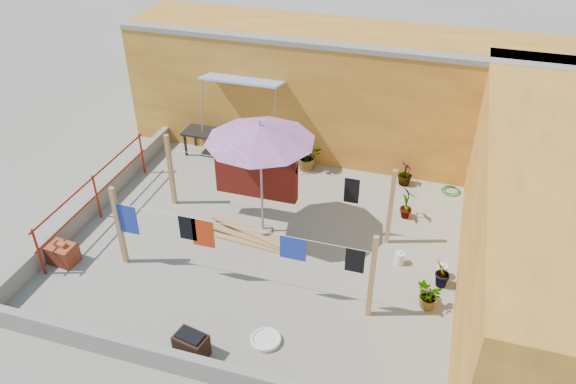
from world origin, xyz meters
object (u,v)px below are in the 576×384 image
object	(u,v)px
patio_umbrella	(260,134)
plant_back_a	(308,155)
white_basin	(266,340)
water_jug_a	(442,271)
brazier	(191,345)
brick_stack	(63,254)
water_jug_b	(399,258)
outdoor_table	(211,134)
green_hose	(451,191)

from	to	relation	value
patio_umbrella	plant_back_a	bearing A→B (deg)	85.18
white_basin	water_jug_a	xyz separation A→B (m)	(2.77, 2.58, 0.09)
brazier	brick_stack	bearing A→B (deg)	158.10
brazier	water_jug_b	distance (m)	4.53
white_basin	plant_back_a	distance (m)	5.84
brick_stack	white_basin	size ratio (longest dim) A/B	1.11
white_basin	plant_back_a	size ratio (longest dim) A/B	0.67
patio_umbrella	brazier	bearing A→B (deg)	-90.13
outdoor_table	plant_back_a	world-z (taller)	plant_back_a
outdoor_table	green_hose	bearing A→B (deg)	0.00
brick_stack	green_hose	bearing A→B (deg)	33.93
water_jug_b	plant_back_a	xyz separation A→B (m)	(-2.77, 3.03, 0.27)
brazier	water_jug_a	world-z (taller)	brazier
water_jug_b	plant_back_a	world-z (taller)	plant_back_a
water_jug_b	green_hose	world-z (taller)	water_jug_b
plant_back_a	patio_umbrella	bearing A→B (deg)	-94.82
water_jug_b	green_hose	distance (m)	3.15
patio_umbrella	white_basin	world-z (taller)	patio_umbrella
water_jug_b	brazier	bearing A→B (deg)	-131.81
brazier	white_basin	distance (m)	1.28
plant_back_a	outdoor_table	bearing A→B (deg)	180.00
white_basin	patio_umbrella	bearing A→B (deg)	110.17
brick_stack	water_jug_a	size ratio (longest dim) A/B	1.87
brick_stack	white_basin	bearing A→B (deg)	-9.63
outdoor_table	brick_stack	xyz separation A→B (m)	(-1.11, -4.98, -0.39)
white_basin	outdoor_table	bearing A→B (deg)	121.39
brazier	green_hose	size ratio (longest dim) A/B	1.31
brazier	green_hose	world-z (taller)	brazier
white_basin	green_hose	world-z (taller)	white_basin
brick_stack	water_jug_b	size ratio (longest dim) A/B	1.95
outdoor_table	patio_umbrella	bearing A→B (deg)	-49.13
water_jug_b	green_hose	bearing A→B (deg)	74.33
brick_stack	green_hose	distance (m)	8.92
brazier	water_jug_a	distance (m)	5.03
patio_umbrella	outdoor_table	world-z (taller)	patio_umbrella
brick_stack	green_hose	xyz separation A→B (m)	(7.40, 4.98, -0.18)
brick_stack	plant_back_a	bearing A→B (deg)	52.80
patio_umbrella	water_jug_b	world-z (taller)	patio_umbrella
water_jug_a	plant_back_a	bearing A→B (deg)	138.70
green_hose	water_jug_a	bearing A→B (deg)	-90.00
brick_stack	brazier	world-z (taller)	brick_stack
outdoor_table	brick_stack	size ratio (longest dim) A/B	2.39
white_basin	green_hose	bearing A→B (deg)	64.31
outdoor_table	water_jug_b	size ratio (longest dim) A/B	4.67
outdoor_table	water_jug_b	distance (m)	6.24
outdoor_table	white_basin	distance (m)	6.77
plant_back_a	brazier	bearing A→B (deg)	-92.19
outdoor_table	white_basin	size ratio (longest dim) A/B	2.67
white_basin	brick_stack	bearing A→B (deg)	170.37
patio_umbrella	green_hose	world-z (taller)	patio_umbrella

